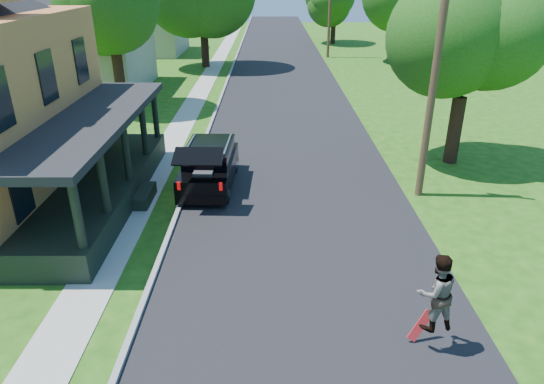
{
  "coord_description": "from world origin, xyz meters",
  "views": [
    {
      "loc": [
        -0.93,
        -9.47,
        7.49
      ],
      "look_at": [
        -0.87,
        3.0,
        1.75
      ],
      "focal_mm": 32.0,
      "sensor_mm": 36.0,
      "label": 1
    }
  ],
  "objects_px": {
    "utility_pole_near": "(434,84)",
    "black_suv": "(209,166)",
    "skateboarder": "(436,293)",
    "tree_right_near": "(467,46)"
  },
  "relations": [
    {
      "from": "black_suv",
      "to": "tree_right_near",
      "type": "relative_size",
      "value": 0.63
    },
    {
      "from": "skateboarder",
      "to": "black_suv",
      "type": "bearing_deg",
      "value": -68.9
    },
    {
      "from": "skateboarder",
      "to": "tree_right_near",
      "type": "relative_size",
      "value": 0.24
    },
    {
      "from": "black_suv",
      "to": "tree_right_near",
      "type": "distance_m",
      "value": 10.98
    },
    {
      "from": "skateboarder",
      "to": "tree_right_near",
      "type": "distance_m",
      "value": 12.42
    },
    {
      "from": "tree_right_near",
      "to": "utility_pole_near",
      "type": "height_order",
      "value": "utility_pole_near"
    },
    {
      "from": "utility_pole_near",
      "to": "black_suv",
      "type": "bearing_deg",
      "value": -166.67
    },
    {
      "from": "black_suv",
      "to": "skateboarder",
      "type": "distance_m",
      "value": 10.39
    },
    {
      "from": "black_suv",
      "to": "utility_pole_near",
      "type": "xyz_separation_m",
      "value": [
        7.7,
        -0.82,
        3.22
      ]
    },
    {
      "from": "skateboarder",
      "to": "tree_right_near",
      "type": "height_order",
      "value": "tree_right_near"
    }
  ]
}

